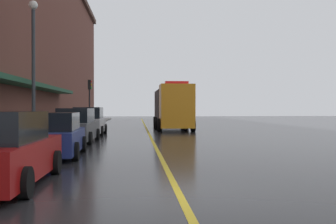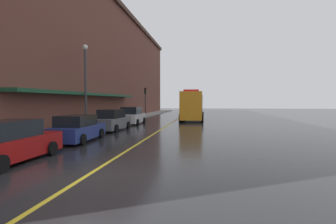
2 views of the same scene
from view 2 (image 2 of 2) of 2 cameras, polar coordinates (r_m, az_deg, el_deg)
The scene contains 13 objects.
ground_plane at distance 33.64m, azimuth 1.59°, elevation -1.84°, with size 112.00×112.00×0.00m, color #232326.
sidewalk_left at distance 34.91m, azimuth -8.57°, elevation -1.59°, with size 2.40×70.00×0.15m, color gray.
lane_center_stripe at distance 33.64m, azimuth 1.59°, elevation -1.83°, with size 0.16×70.00×0.01m, color gold.
brick_building_left at distance 37.42m, azimuth -21.13°, elevation 10.21°, with size 14.79×64.00×15.34m.
parked_car_0 at distance 12.51m, azimuth -31.08°, elevation -5.68°, with size 2.05×4.89×1.70m.
parked_car_1 at distance 17.24m, azimuth -18.80°, elevation -3.46°, with size 2.20×4.66×1.62m.
parked_car_2 at distance 22.90m, azimuth -11.84°, elevation -1.81°, with size 2.07×4.70×1.77m.
parked_car_3 at distance 28.86m, azimuth -7.71°, elevation -0.86°, with size 2.17×4.38×1.84m.
utility_truck at distance 33.90m, azimuth 5.25°, elevation 1.24°, with size 2.88×8.99×3.79m.
parking_meter_0 at distance 27.65m, azimuth -11.30°, elevation -0.60°, with size 0.14×0.18×1.33m.
parking_meter_1 at distance 29.63m, azimuth -9.94°, elevation -0.39°, with size 0.14×0.18×1.33m.
street_lamp_left at distance 23.02m, azimuth -17.26°, elevation 7.07°, with size 0.44×0.44×6.94m.
traffic_light_near at distance 40.44m, azimuth -4.87°, elevation 3.34°, with size 0.38×0.36×4.30m.
Camera 2 is at (3.93, -8.32, 2.48)m, focal length 28.47 mm.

